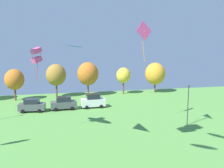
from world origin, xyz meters
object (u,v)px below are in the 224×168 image
(parked_car_leftmost, at_px, (32,105))
(treeline_tree_2, at_px, (56,75))
(kite_flying_3, at_px, (36,55))
(treeline_tree_1, at_px, (14,80))
(treeline_tree_5, at_px, (155,74))
(parked_car_second_from_left, at_px, (64,103))
(light_post_0, at_px, (188,102))
(treeline_tree_4, at_px, (123,75))
(treeline_tree_3, at_px, (88,74))
(parked_car_third_from_left, at_px, (93,101))
(kite_flying_8, at_px, (144,32))
(kite_flying_9, at_px, (62,54))

(parked_car_leftmost, xyz_separation_m, treeline_tree_2, (4.10, 11.90, 3.78))
(kite_flying_3, relative_size, treeline_tree_1, 0.63)
(treeline_tree_5, bearing_deg, kite_flying_3, -138.06)
(parked_car_second_from_left, distance_m, light_post_0, 20.82)
(treeline_tree_2, bearing_deg, treeline_tree_4, 0.43)
(parked_car_leftmost, distance_m, treeline_tree_3, 16.66)
(parked_car_third_from_left, bearing_deg, treeline_tree_1, 144.69)
(kite_flying_3, bearing_deg, treeline_tree_4, 52.52)
(kite_flying_8, xyz_separation_m, light_post_0, (5.78, -2.29, -9.57))
(treeline_tree_3, bearing_deg, parked_car_third_from_left, -93.11)
(kite_flying_8, relative_size, kite_flying_9, 1.96)
(treeline_tree_5, bearing_deg, treeline_tree_2, -179.59)
(treeline_tree_2, bearing_deg, treeline_tree_5, 0.41)
(kite_flying_8, xyz_separation_m, treeline_tree_4, (3.51, 22.02, -8.44))
(light_post_0, distance_m, treeline_tree_5, 25.06)
(kite_flying_8, height_order, parked_car_second_from_left, kite_flying_8)
(parked_car_second_from_left, height_order, treeline_tree_4, treeline_tree_4)
(kite_flying_9, relative_size, parked_car_second_from_left, 0.64)
(treeline_tree_3, bearing_deg, kite_flying_9, -102.57)
(kite_flying_9, distance_m, parked_car_leftmost, 19.27)
(parked_car_second_from_left, bearing_deg, treeline_tree_5, 26.25)
(parked_car_third_from_left, bearing_deg, kite_flying_3, -128.92)
(kite_flying_3, distance_m, kite_flying_9, 6.27)
(parked_car_second_from_left, xyz_separation_m, treeline_tree_1, (-9.40, 9.88, 3.19))
(kite_flying_8, bearing_deg, treeline_tree_2, 118.38)
(treeline_tree_4, height_order, treeline_tree_5, treeline_tree_5)
(kite_flying_3, bearing_deg, treeline_tree_2, 84.47)
(parked_car_leftmost, relative_size, treeline_tree_1, 0.69)
(treeline_tree_2, height_order, treeline_tree_5, treeline_tree_2)
(kite_flying_3, xyz_separation_m, treeline_tree_5, (25.52, 22.93, -5.17))
(kite_flying_8, distance_m, light_post_0, 11.41)
(parked_car_leftmost, relative_size, parked_car_second_from_left, 0.99)
(kite_flying_3, distance_m, parked_car_third_from_left, 16.52)
(kite_flying_9, xyz_separation_m, treeline_tree_2, (-0.67, 28.33, -5.08))
(kite_flying_8, relative_size, treeline_tree_3, 0.74)
(parked_car_leftmost, relative_size, light_post_0, 0.79)
(parked_car_third_from_left, height_order, treeline_tree_2, treeline_tree_2)
(light_post_0, relative_size, treeline_tree_5, 0.78)
(treeline_tree_4, distance_m, treeline_tree_5, 7.97)
(parked_car_leftmost, xyz_separation_m, parked_car_second_from_left, (5.23, 0.25, 0.04))
(kite_flying_3, height_order, treeline_tree_5, kite_flying_3)
(parked_car_second_from_left, bearing_deg, kite_flying_9, -93.36)
(kite_flying_3, height_order, kite_flying_9, kite_flying_3)
(parked_car_leftmost, bearing_deg, treeline_tree_1, 118.52)
(parked_car_leftmost, bearing_deg, kite_flying_3, -73.95)
(kite_flying_8, relative_size, treeline_tree_2, 0.77)
(kite_flying_9, bearing_deg, treeline_tree_5, 51.53)
(kite_flying_9, xyz_separation_m, treeline_tree_5, (22.64, 28.50, -5.38))
(treeline_tree_1, bearing_deg, kite_flying_8, -45.03)
(treeline_tree_1, bearing_deg, kite_flying_9, -71.38)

